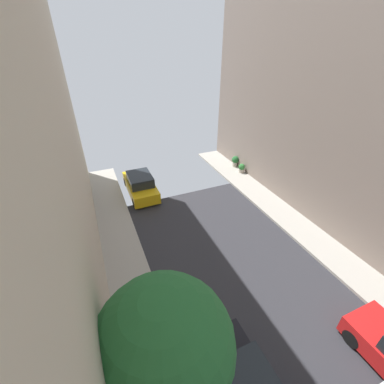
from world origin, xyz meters
The scene contains 4 objects.
parked_car_left_3 centered at (-2.70, 17.24, 0.72)m, with size 1.78×4.20×1.57m.
street_tree_0 centered at (-4.92, 4.13, 4.37)m, with size 2.93×2.93×5.72m.
potted_plant_0 centered at (5.67, 17.05, 0.55)m, with size 0.52×0.52×0.76m.
potted_plant_2 centered at (5.78, 18.26, 0.66)m, with size 0.59×0.59×0.92m.
Camera 1 is at (-5.48, 1.37, 9.74)m, focal length 23.74 mm.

